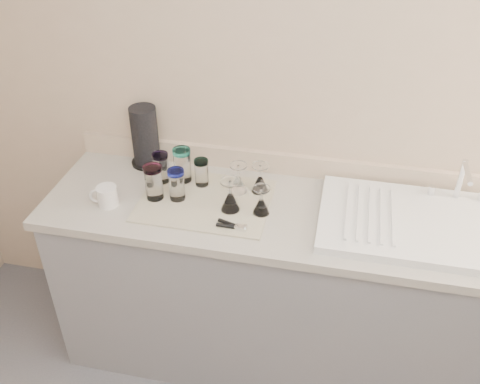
% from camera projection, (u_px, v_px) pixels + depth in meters
% --- Properties ---
extents(room_envelope, '(3.54, 3.50, 2.52)m').
position_uv_depth(room_envelope, '(202.00, 315.00, 0.89)').
color(room_envelope, '#59595F').
rests_on(room_envelope, ground).
extents(counter_unit, '(2.06, 0.62, 0.90)m').
position_uv_depth(counter_unit, '(281.00, 288.00, 2.48)').
color(counter_unit, slate).
rests_on(counter_unit, ground).
extents(sink_unit, '(0.82, 0.50, 0.22)m').
position_uv_depth(sink_unit, '(424.00, 224.00, 2.12)').
color(sink_unit, white).
rests_on(sink_unit, counter_unit).
extents(dish_towel, '(0.55, 0.42, 0.01)m').
position_uv_depth(dish_towel, '(205.00, 200.00, 2.28)').
color(dish_towel, beige).
rests_on(dish_towel, counter_unit).
extents(tumbler_teal, '(0.07, 0.07, 0.14)m').
position_uv_depth(tumbler_teal, '(161.00, 167.00, 2.36)').
color(tumbler_teal, white).
rests_on(tumbler_teal, dish_towel).
extents(tumbler_cyan, '(0.08, 0.08, 0.16)m').
position_uv_depth(tumbler_cyan, '(182.00, 165.00, 2.36)').
color(tumbler_cyan, white).
rests_on(tumbler_cyan, dish_towel).
extents(tumbler_purple, '(0.06, 0.06, 0.12)m').
position_uv_depth(tumbler_purple, '(202.00, 172.00, 2.34)').
color(tumbler_purple, white).
rests_on(tumbler_purple, dish_towel).
extents(tumbler_magenta, '(0.08, 0.08, 0.16)m').
position_uv_depth(tumbler_magenta, '(154.00, 182.00, 2.25)').
color(tumbler_magenta, white).
rests_on(tumbler_magenta, dish_towel).
extents(tumbler_blue, '(0.07, 0.07, 0.14)m').
position_uv_depth(tumbler_blue, '(177.00, 184.00, 2.25)').
color(tumbler_blue, white).
rests_on(tumbler_blue, dish_towel).
extents(goblet_back_left, '(0.07, 0.07, 0.13)m').
position_uv_depth(goblet_back_left, '(238.00, 182.00, 2.31)').
color(goblet_back_left, white).
rests_on(goblet_back_left, dish_towel).
extents(goblet_back_right, '(0.07, 0.07, 0.13)m').
position_uv_depth(goblet_back_right, '(260.00, 182.00, 2.31)').
color(goblet_back_right, white).
rests_on(goblet_back_right, dish_towel).
extents(goblet_front_left, '(0.08, 0.08, 0.14)m').
position_uv_depth(goblet_front_left, '(230.00, 200.00, 2.19)').
color(goblet_front_left, white).
rests_on(goblet_front_left, dish_towel).
extents(goblet_front_right, '(0.07, 0.07, 0.12)m').
position_uv_depth(goblet_front_right, '(261.00, 204.00, 2.18)').
color(goblet_front_right, white).
rests_on(goblet_front_right, dish_towel).
extents(can_opener, '(0.13, 0.05, 0.02)m').
position_uv_depth(can_opener, '(232.00, 226.00, 2.12)').
color(can_opener, silver).
rests_on(can_opener, dish_towel).
extents(white_mug, '(0.13, 0.10, 0.09)m').
position_uv_depth(white_mug, '(107.00, 196.00, 2.24)').
color(white_mug, silver).
rests_on(white_mug, counter_unit).
extents(paper_towel_roll, '(0.15, 0.15, 0.29)m').
position_uv_depth(paper_towel_roll, '(145.00, 137.00, 2.46)').
color(paper_towel_roll, black).
rests_on(paper_towel_roll, counter_unit).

